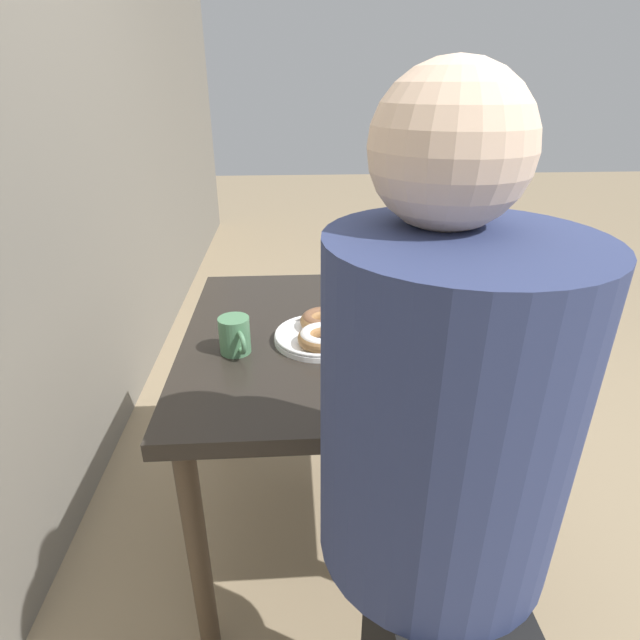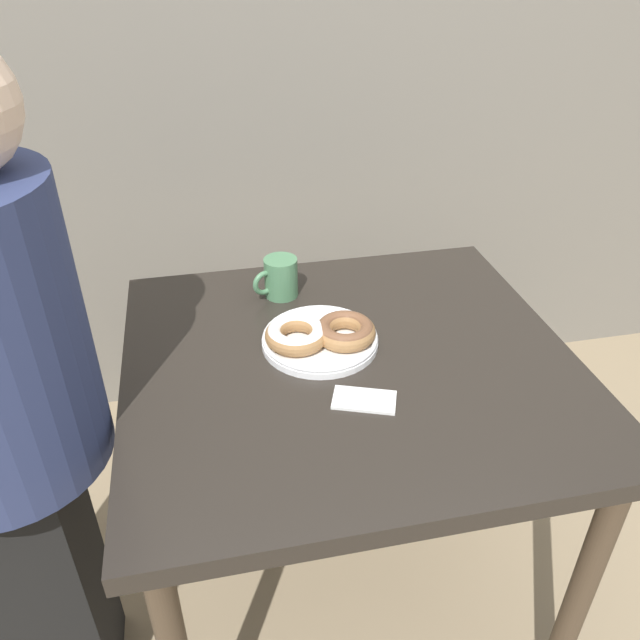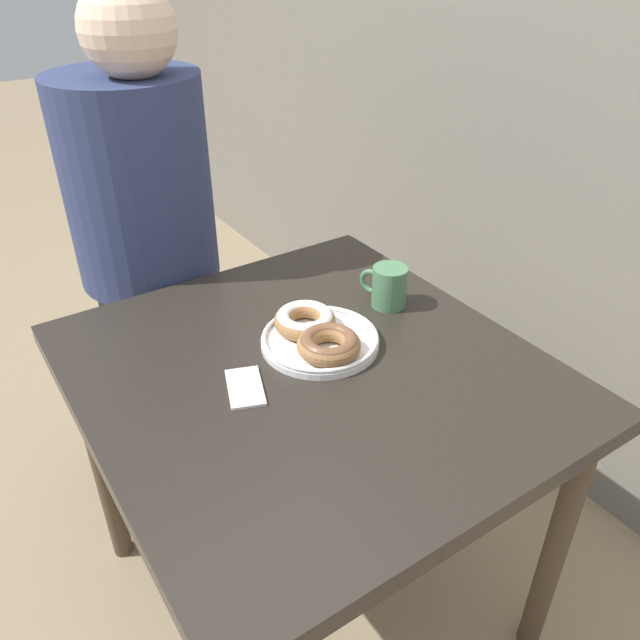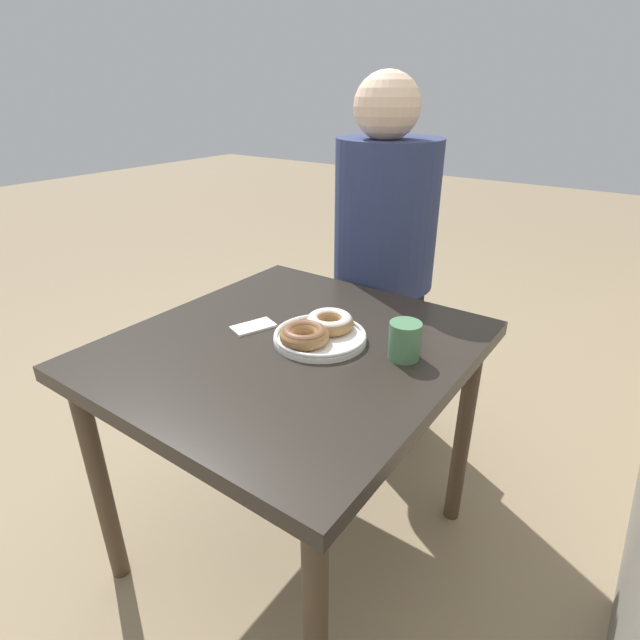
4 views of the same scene
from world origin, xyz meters
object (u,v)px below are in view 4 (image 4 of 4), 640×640
at_px(donut_plate, 319,331).
at_px(coffee_mug, 405,340).
at_px(person_figure, 384,260).
at_px(napkin, 253,326).
at_px(dining_table, 292,371).

relative_size(donut_plate, coffee_mug, 2.40).
height_order(coffee_mug, person_figure, person_figure).
distance_m(donut_plate, napkin, 0.20).
xyz_separation_m(dining_table, donut_plate, (-0.05, 0.05, 0.11)).
distance_m(dining_table, donut_plate, 0.13).
height_order(coffee_mug, napkin, coffee_mug).
distance_m(donut_plate, person_figure, 0.62).
relative_size(dining_table, donut_plate, 3.44).
bearing_deg(dining_table, napkin, -93.34).
relative_size(dining_table, person_figure, 0.66).
relative_size(coffee_mug, person_figure, 0.08).
bearing_deg(person_figure, napkin, -4.41).
height_order(dining_table, donut_plate, donut_plate).
relative_size(coffee_mug, napkin, 0.84).
relative_size(person_figure, napkin, 10.45).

